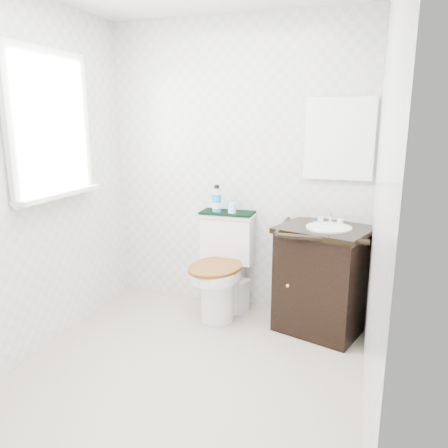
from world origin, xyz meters
The scene contains 14 objects.
floor centered at (0.00, 0.00, 0.00)m, with size 2.40×2.40×0.00m, color #B3A990.
wall_back centered at (0.00, 1.20, 1.20)m, with size 2.40×2.40×0.00m, color silver.
wall_front centered at (0.00, -1.20, 1.20)m, with size 2.40×2.40×0.00m, color silver.
wall_left centered at (-1.10, 0.00, 1.20)m, with size 2.40×2.40×0.00m, color silver.
wall_right centered at (1.10, 0.00, 1.20)m, with size 2.40×2.40×0.00m, color silver.
window centered at (-1.07, 0.25, 1.55)m, with size 0.02×0.70×0.90m, color white.
mirror centered at (0.82, 1.18, 1.45)m, with size 0.50×0.02×0.60m, color silver.
toilet centered at (-0.05, 0.97, 0.36)m, with size 0.47×0.66×0.83m.
vanity centered at (0.77, 0.90, 0.43)m, with size 0.77×0.71×0.92m.
trash_bin centered at (0.05, 1.02, 0.15)m, with size 0.24×0.21×0.28m.
towel centered at (-0.05, 1.09, 0.84)m, with size 0.44×0.22×0.02m, color black.
mouthwash_bottle centered at (-0.13, 1.07, 0.95)m, with size 0.08×0.08×0.22m.
cup centered at (0.00, 1.06, 0.89)m, with size 0.07×0.07×0.08m, color #9BE2FF.
soap_bar centered at (0.70, 1.01, 0.83)m, with size 0.07×0.05×0.02m, color #1B7182.
Camera 1 is at (1.01, -2.31, 1.59)m, focal length 35.00 mm.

